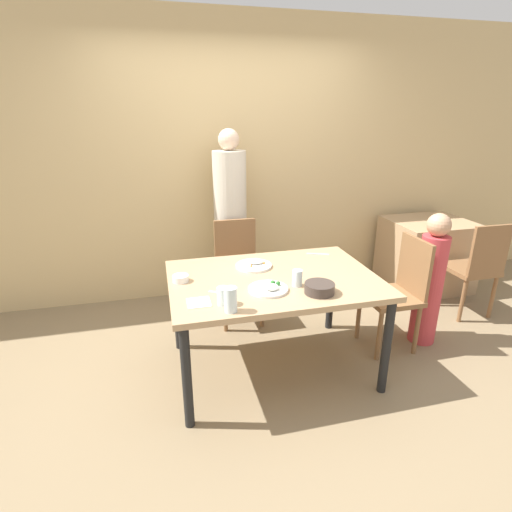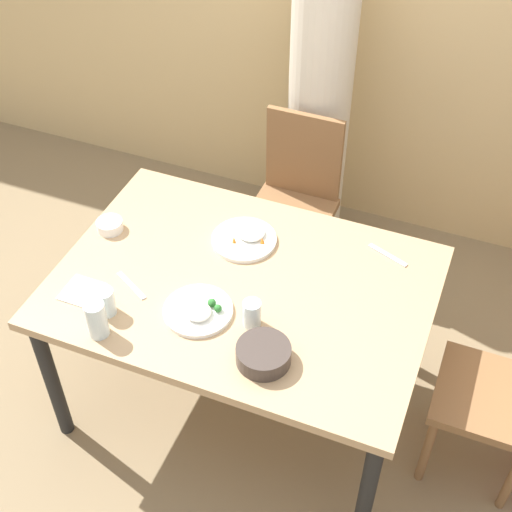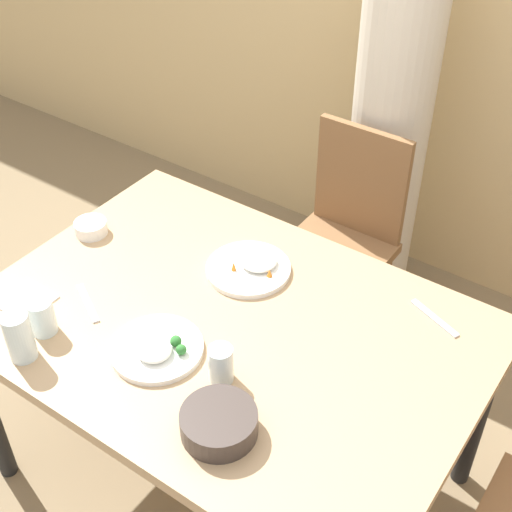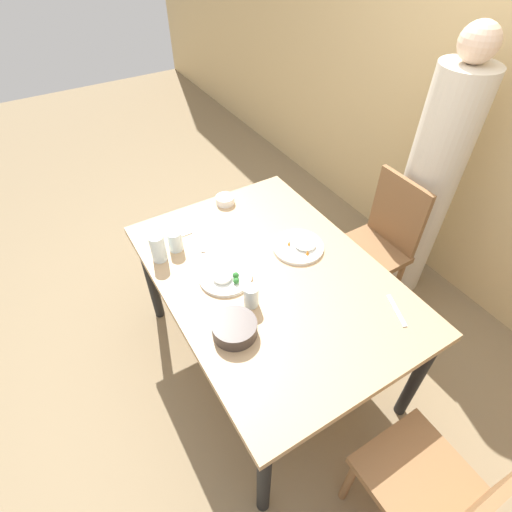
{
  "view_description": "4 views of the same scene",
  "coord_description": "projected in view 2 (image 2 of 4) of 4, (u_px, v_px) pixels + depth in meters",
  "views": [
    {
      "loc": [
        -0.74,
        -2.46,
        1.84
      ],
      "look_at": [
        -0.12,
        0.01,
        0.91
      ],
      "focal_mm": 28.0,
      "sensor_mm": 36.0,
      "label": 1
    },
    {
      "loc": [
        0.76,
        -1.76,
        2.72
      ],
      "look_at": [
        0.02,
        0.08,
        0.83
      ],
      "focal_mm": 50.0,
      "sensor_mm": 36.0,
      "label": 2
    },
    {
      "loc": [
        0.91,
        -1.16,
        2.19
      ],
      "look_at": [
        0.03,
        0.1,
        0.95
      ],
      "focal_mm": 50.0,
      "sensor_mm": 36.0,
      "label": 3
    },
    {
      "loc": [
        1.11,
        -0.76,
        2.16
      ],
      "look_at": [
        -0.07,
        -0.04,
        0.83
      ],
      "focal_mm": 28.0,
      "sensor_mm": 36.0,
      "label": 4
    }
  ],
  "objects": [
    {
      "name": "bowl_rice_small",
      "position": [
        110.0,
        225.0,
        2.96
      ],
      "size": [
        0.11,
        0.11,
        0.04
      ],
      "color": "white",
      "rests_on": "dining_table"
    },
    {
      "name": "glass_water_center",
      "position": [
        96.0,
        319.0,
        2.51
      ],
      "size": [
        0.08,
        0.08,
        0.15
      ],
      "color": "silver",
      "rests_on": "dining_table"
    },
    {
      "name": "person_adult",
      "position": [
        319.0,
        115.0,
        3.52
      ],
      "size": [
        0.31,
        0.31,
        1.69
      ],
      "color": "beige",
      "rests_on": "ground_plane"
    },
    {
      "name": "bowl_curry",
      "position": [
        263.0,
        354.0,
        2.45
      ],
      "size": [
        0.19,
        0.19,
        0.07
      ],
      "color": "#3D332D",
      "rests_on": "dining_table"
    },
    {
      "name": "ground_plane",
      "position": [
        245.0,
        396.0,
        3.26
      ],
      "size": [
        10.0,
        10.0,
        0.0
      ],
      "primitive_type": "plane",
      "color": "#847051"
    },
    {
      "name": "spoon_steel",
      "position": [
        388.0,
        255.0,
        2.86
      ],
      "size": [
        0.17,
        0.08,
        0.01
      ],
      "color": "silver",
      "rests_on": "dining_table"
    },
    {
      "name": "plate_rice_adult",
      "position": [
        199.0,
        311.0,
        2.62
      ],
      "size": [
        0.26,
        0.26,
        0.05
      ],
      "color": "white",
      "rests_on": "dining_table"
    },
    {
      "name": "plate_rice_child",
      "position": [
        246.0,
        238.0,
        2.91
      ],
      "size": [
        0.27,
        0.27,
        0.05
      ],
      "color": "white",
      "rests_on": "dining_table"
    },
    {
      "name": "glass_water_tall",
      "position": [
        105.0,
        302.0,
        2.6
      ],
      "size": [
        0.07,
        0.07,
        0.11
      ],
      "color": "silver",
      "rests_on": "dining_table"
    },
    {
      "name": "napkin_folded",
      "position": [
        82.0,
        291.0,
        2.71
      ],
      "size": [
        0.14,
        0.14,
        0.01
      ],
      "color": "white",
      "rests_on": "dining_table"
    },
    {
      "name": "chair_child_spot",
      "position": [
        511.0,
        393.0,
        2.67
      ],
      "size": [
        0.4,
        0.4,
        0.92
      ],
      "rotation": [
        0.0,
        0.0,
        -1.57
      ],
      "color": "brown",
      "rests_on": "ground_plane"
    },
    {
      "name": "fork_steel",
      "position": [
        131.0,
        285.0,
        2.73
      ],
      "size": [
        0.17,
        0.1,
        0.01
      ],
      "color": "silver",
      "rests_on": "dining_table"
    },
    {
      "name": "glass_water_short",
      "position": [
        252.0,
        314.0,
        2.56
      ],
      "size": [
        0.07,
        0.07,
        0.11
      ],
      "color": "silver",
      "rests_on": "dining_table"
    },
    {
      "name": "chair_adult_spot",
      "position": [
        294.0,
        199.0,
        3.51
      ],
      "size": [
        0.4,
        0.4,
        0.92
      ],
      "color": "brown",
      "rests_on": "ground_plane"
    },
    {
      "name": "dining_table",
      "position": [
        243.0,
        296.0,
        2.8
      ],
      "size": [
        1.44,
        1.01,
        0.75
      ],
      "color": "tan",
      "rests_on": "ground_plane"
    }
  ]
}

